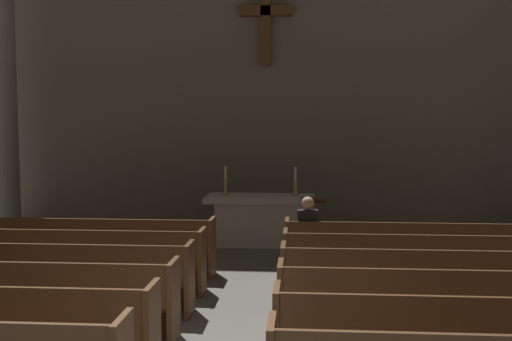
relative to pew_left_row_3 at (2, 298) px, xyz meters
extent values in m
cube|color=brown|center=(2.00, -0.97, 0.00)|extent=(0.06, 0.50, 0.95)
cube|color=brown|center=(0.00, 0.04, -0.05)|extent=(3.94, 0.40, 0.05)
cube|color=brown|center=(0.00, 0.22, -0.28)|extent=(3.94, 0.04, 0.40)
cube|color=brown|center=(2.00, 0.02, 0.00)|extent=(0.06, 0.50, 0.95)
cube|color=brown|center=(0.00, 1.03, -0.05)|extent=(3.94, 0.40, 0.05)
cube|color=brown|center=(0.00, 0.80, 0.22)|extent=(3.94, 0.05, 0.50)
cube|color=brown|center=(0.00, 1.21, -0.28)|extent=(3.94, 0.04, 0.40)
cube|color=brown|center=(2.00, 1.01, 0.00)|extent=(0.06, 0.50, 0.95)
cube|color=brown|center=(0.00, 2.02, -0.05)|extent=(3.94, 0.40, 0.05)
cube|color=brown|center=(0.00, 1.79, 0.22)|extent=(3.94, 0.05, 0.50)
cube|color=brown|center=(0.00, 2.20, -0.28)|extent=(3.94, 0.04, 0.40)
cube|color=brown|center=(2.00, 2.00, 0.00)|extent=(0.06, 0.50, 0.95)
cube|color=brown|center=(0.00, 3.01, -0.05)|extent=(3.94, 0.40, 0.05)
cube|color=brown|center=(0.00, 2.78, 0.22)|extent=(3.94, 0.05, 0.50)
cube|color=brown|center=(0.00, 3.19, -0.28)|extent=(3.94, 0.04, 0.40)
cube|color=brown|center=(2.00, 2.99, 0.00)|extent=(0.06, 0.50, 0.95)
cube|color=brown|center=(5.20, -1.17, 0.22)|extent=(3.94, 0.05, 0.50)
cube|color=brown|center=(3.21, -0.97, 0.00)|extent=(0.06, 0.50, 0.95)
cube|color=brown|center=(5.20, 0.04, -0.05)|extent=(3.94, 0.40, 0.05)
cube|color=brown|center=(5.20, -0.18, 0.22)|extent=(3.94, 0.05, 0.50)
cube|color=brown|center=(5.20, 0.22, -0.28)|extent=(3.94, 0.04, 0.40)
cube|color=brown|center=(3.21, 0.02, 0.00)|extent=(0.06, 0.50, 0.95)
cube|color=brown|center=(5.20, 1.03, -0.05)|extent=(3.94, 0.40, 0.05)
cube|color=brown|center=(5.20, 0.80, 0.22)|extent=(3.94, 0.05, 0.50)
cube|color=brown|center=(5.20, 1.21, -0.28)|extent=(3.94, 0.04, 0.40)
cube|color=brown|center=(3.21, 1.01, 0.00)|extent=(0.06, 0.50, 0.95)
cube|color=brown|center=(5.20, 2.02, -0.05)|extent=(3.94, 0.40, 0.05)
cube|color=brown|center=(5.20, 1.79, 0.22)|extent=(3.94, 0.05, 0.50)
cube|color=brown|center=(5.20, 2.20, -0.28)|extent=(3.94, 0.04, 0.40)
cube|color=brown|center=(3.21, 2.00, 0.00)|extent=(0.06, 0.50, 0.95)
cube|color=brown|center=(5.20, 3.01, -0.05)|extent=(3.94, 0.40, 0.05)
cube|color=brown|center=(5.20, 2.78, 0.22)|extent=(3.94, 0.05, 0.50)
cube|color=brown|center=(5.20, 3.19, -0.28)|extent=(3.94, 0.04, 0.40)
cube|color=brown|center=(3.21, 2.99, 0.00)|extent=(0.06, 0.50, 0.95)
cube|color=gray|center=(-2.98, 5.92, -0.38)|extent=(1.08, 1.08, 0.20)
cube|color=#BCB7AD|center=(2.60, 5.53, -0.04)|extent=(1.76, 0.72, 0.88)
cube|color=#BCB7AD|center=(2.60, 5.53, 0.46)|extent=(2.20, 0.90, 0.12)
cube|color=silver|center=(2.60, 5.53, 0.53)|extent=(2.09, 0.86, 0.01)
cylinder|color=#B79338|center=(1.90, 5.53, 0.54)|extent=(0.16, 0.16, 0.02)
cylinder|color=#B79338|center=(1.90, 5.53, 0.69)|extent=(0.07, 0.07, 0.32)
cylinder|color=silver|center=(1.90, 5.53, 0.98)|extent=(0.04, 0.04, 0.26)
cylinder|color=#B79338|center=(3.30, 5.53, 0.54)|extent=(0.16, 0.16, 0.02)
cylinder|color=#B79338|center=(3.30, 5.53, 0.69)|extent=(0.07, 0.07, 0.32)
cylinder|color=silver|center=(3.30, 5.53, 0.98)|extent=(0.04, 0.04, 0.26)
cube|color=#706656|center=(2.60, 7.49, 3.76)|extent=(12.40, 0.25, 8.47)
cube|color=brown|center=(2.60, 7.26, 4.18)|extent=(0.22, 0.22, 1.85)
cube|color=brown|center=(2.60, 7.26, 4.46)|extent=(1.19, 0.22, 0.22)
cylinder|color=brown|center=(3.64, 4.33, -0.46)|extent=(0.36, 0.36, 0.04)
cylinder|color=brown|center=(3.64, 4.33, 0.05)|extent=(0.10, 0.10, 1.05)
cube|color=brown|center=(3.64, 4.33, 0.60)|extent=(0.44, 0.31, 0.15)
cube|color=#26262B|center=(3.53, 3.19, -0.25)|extent=(0.24, 0.14, 0.45)
cube|color=#26262B|center=(3.53, 3.06, 0.03)|extent=(0.28, 0.36, 0.12)
cube|color=black|center=(3.53, 2.93, 0.36)|extent=(0.32, 0.20, 0.54)
sphere|color=tan|center=(3.53, 2.93, 0.74)|extent=(0.20, 0.20, 0.20)
camera|label=1|loc=(3.44, -6.70, 2.05)|focal=43.25mm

